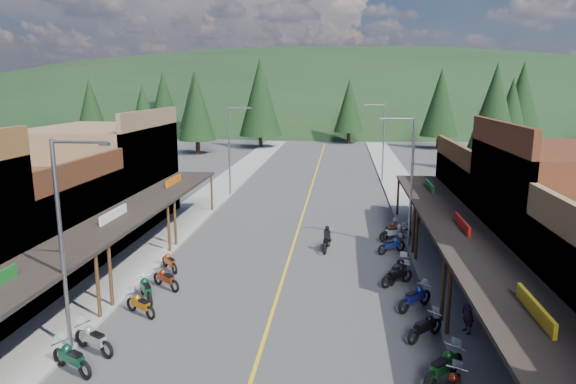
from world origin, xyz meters
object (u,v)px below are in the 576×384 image
(pine_3, at_px, (349,105))
(shop_west_3, at_px, (104,176))
(pine_8, at_px, (143,116))
(pedestrian_east_b, at_px, (420,212))
(rider_on_bike, at_px, (327,240))
(pine_5, at_px, (522,96))
(pine_4, at_px, (441,102))
(bike_west_9, at_px, (169,261))
(bike_west_6, at_px, (140,304))
(bike_east_5, at_px, (444,365))
(bike_east_7, at_px, (415,296))
(shop_east_3, at_px, (507,199))
(bike_east_10, at_px, (392,244))
(bike_west_7, at_px, (146,288))
(pine_0, at_px, (91,105))
(bike_east_6, at_px, (425,326))
(pine_10, at_px, (196,107))
(bike_east_12, at_px, (391,229))
(shop_east_2, at_px, (574,223))
(bike_east_11, at_px, (396,231))
(pine_11, at_px, (495,109))
(streetlight_3, at_px, (382,139))
(pine_7, at_px, (164,99))
(bike_east_9, at_px, (398,268))
(pine_2, at_px, (260,97))
(pedestrian_east_a, at_px, (468,312))
(streetlight_2, at_px, (409,177))
(bike_west_4, at_px, (71,357))
(streetlight_1, at_px, (231,147))
(pine_1, at_px, (195,100))
(bike_west_8, at_px, (166,278))
(bike_east_8, at_px, (397,274))
(pine_9, at_px, (511,113))

(pine_3, bearing_deg, shop_west_3, -108.01)
(pine_8, bearing_deg, pedestrian_east_b, -41.05)
(rider_on_bike, bearing_deg, pine_5, 70.71)
(pine_4, distance_m, bike_west_9, 62.56)
(bike_west_6, distance_m, bike_east_5, 12.72)
(pine_8, bearing_deg, bike_east_7, -55.34)
(shop_east_3, distance_m, bike_west_9, 21.83)
(pedestrian_east_b, bearing_deg, pine_8, -45.21)
(bike_west_9, xyz_separation_m, bike_east_10, (12.19, 4.23, 0.02))
(bike_west_7, bearing_deg, pine_0, 85.52)
(bike_east_6, bearing_deg, pine_10, 160.09)
(pine_4, relative_size, bike_west_6, 6.62)
(bike_east_12, bearing_deg, bike_east_5, -59.64)
(bike_east_7, distance_m, pedestrian_east_b, 14.49)
(shop_east_2, distance_m, bike_east_5, 11.53)
(bike_east_7, xyz_separation_m, bike_east_11, (0.17, 10.31, 0.05))
(pine_11, bearing_deg, streetlight_3, -148.49)
(pine_5, relative_size, rider_on_bike, 6.41)
(pine_7, bearing_deg, pedestrian_east_b, -57.08)
(bike_east_9, distance_m, bike_east_11, 6.90)
(pine_2, height_order, pine_5, same)
(rider_on_bike, xyz_separation_m, pedestrian_east_a, (5.88, -10.27, 0.40))
(streetlight_2, relative_size, pedestrian_east_a, 4.48)
(pine_3, distance_m, bike_east_6, 69.97)
(shop_east_3, relative_size, pedestrian_east_b, 6.55)
(shop_east_2, xyz_separation_m, bike_west_4, (-20.06, -9.12, -2.92))
(streetlight_1, distance_m, pine_8, 23.51)
(bike_east_12, bearing_deg, bike_east_6, -60.04)
(bike_east_10, bearing_deg, shop_east_3, 84.61)
(pine_0, relative_size, pedestrian_east_b, 6.61)
(streetlight_2, bearing_deg, pine_3, 92.91)
(pine_1, bearing_deg, bike_east_9, -66.10)
(pine_5, height_order, bike_west_8, pine_5)
(bike_east_6, bearing_deg, pedestrian_east_b, 128.31)
(bike_west_4, xyz_separation_m, rider_on_bike, (8.41, 14.45, 0.05))
(pine_0, bearing_deg, streetlight_2, -48.99)
(pine_1, height_order, pedestrian_east_a, pine_1)
(shop_west_3, distance_m, shop_east_3, 27.56)
(pine_10, relative_size, bike_east_10, 5.94)
(shop_east_2, bearing_deg, pine_3, 98.65)
(bike_east_12, bearing_deg, pine_10, 150.67)
(pine_0, bearing_deg, pine_10, -28.61)
(streetlight_3, xyz_separation_m, pine_10, (-24.95, 20.00, 2.32))
(streetlight_2, height_order, pedestrian_east_b, streetlight_2)
(streetlight_2, xyz_separation_m, bike_east_12, (-0.77, 2.05, -3.85))
(pine_1, xyz_separation_m, pine_2, (14.00, -12.00, 0.75))
(streetlight_2, height_order, bike_east_8, streetlight_2)
(pine_9, distance_m, bike_east_7, 49.54)
(bike_east_8, bearing_deg, pine_11, 118.55)
(pine_2, relative_size, bike_east_8, 6.91)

